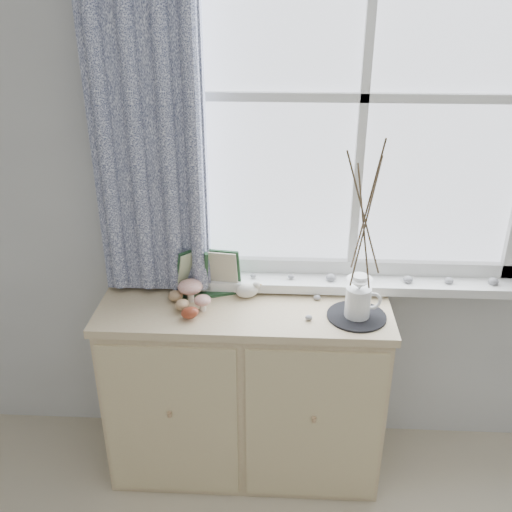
{
  "coord_description": "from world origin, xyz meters",
  "views": [
    {
      "loc": [
        0.0,
        -0.26,
        2.05
      ],
      "look_at": [
        -0.1,
        1.7,
        1.1
      ],
      "focal_mm": 40.0,
      "sensor_mm": 36.0,
      "label": 1
    }
  ],
  "objects_px": {
    "botanical_book": "(205,274)",
    "toadstool_cluster": "(193,291)",
    "sideboard": "(245,388)",
    "twig_pitcher": "(366,215)"
  },
  "relations": [
    {
      "from": "toadstool_cluster",
      "to": "twig_pitcher",
      "type": "height_order",
      "value": "twig_pitcher"
    },
    {
      "from": "botanical_book",
      "to": "toadstool_cluster",
      "type": "bearing_deg",
      "value": -146.09
    },
    {
      "from": "twig_pitcher",
      "to": "sideboard",
      "type": "bearing_deg",
      "value": 167.33
    },
    {
      "from": "sideboard",
      "to": "twig_pitcher",
      "type": "xyz_separation_m",
      "value": [
        0.45,
        -0.06,
        0.86
      ]
    },
    {
      "from": "sideboard",
      "to": "botanical_book",
      "type": "distance_m",
      "value": 0.56
    },
    {
      "from": "sideboard",
      "to": "toadstool_cluster",
      "type": "height_order",
      "value": "toadstool_cluster"
    },
    {
      "from": "botanical_book",
      "to": "twig_pitcher",
      "type": "height_order",
      "value": "twig_pitcher"
    },
    {
      "from": "twig_pitcher",
      "to": "toadstool_cluster",
      "type": "bearing_deg",
      "value": 169.03
    },
    {
      "from": "toadstool_cluster",
      "to": "botanical_book",
      "type": "bearing_deg",
      "value": 54.34
    },
    {
      "from": "toadstool_cluster",
      "to": "twig_pitcher",
      "type": "bearing_deg",
      "value": -6.23
    }
  ]
}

